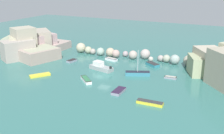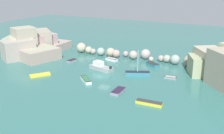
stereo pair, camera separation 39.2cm
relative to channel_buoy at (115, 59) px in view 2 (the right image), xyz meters
name	(u,v)px [view 2 (the right image)]	position (x,y,z in m)	size (l,w,h in m)	color
cove_water	(104,76)	(3.51, -12.42, -0.24)	(160.00, 160.00, 0.00)	#326C66
cliff_headland_left	(32,45)	(-22.94, -4.89, 2.16)	(20.72, 21.34, 7.74)	#A6A388
rock_breakwater	(135,55)	(4.46, 2.86, 0.90)	(36.03, 4.54, 2.72)	#AFA78B
channel_buoy	(115,59)	(0.00, 0.00, 0.00)	(0.48, 0.48, 0.48)	gold
moored_boat_0	(40,75)	(-8.85, -18.38, 0.00)	(3.60, 4.26, 0.47)	yellow
moored_boat_1	(153,64)	(10.42, -0.64, 0.09)	(3.87, 3.41, 0.66)	teal
moored_boat_2	(170,77)	(16.54, -7.42, 0.00)	(2.60, 1.17, 0.45)	gray
moored_boat_3	(137,73)	(9.66, -8.64, 0.20)	(5.42, 3.43, 5.62)	teal
moored_boat_4	(86,80)	(1.60, -16.66, 0.11)	(3.95, 3.76, 0.67)	white
moored_boat_5	(101,67)	(0.74, -8.87, 0.47)	(6.14, 3.27, 1.94)	#8F9798
moored_boat_6	(72,61)	(-8.76, -6.55, 0.05)	(1.73, 2.74, 0.57)	gray
moored_boat_7	(112,59)	(-0.41, -1.02, 0.10)	(3.42, 1.90, 0.65)	white
moored_boat_8	(149,103)	(16.67, -21.16, 0.05)	(4.49, 1.30, 0.58)	yellow
moored_boat_9	(118,91)	(9.94, -18.89, 0.03)	(1.64, 3.54, 0.55)	gray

